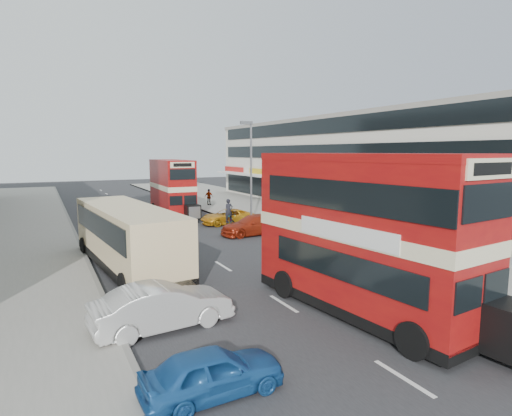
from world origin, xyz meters
TOP-DOWN VIEW (x-y plane):
  - ground at (0.00, 0.00)m, footprint 160.00×160.00m
  - road_surface at (0.00, 20.00)m, footprint 12.00×90.00m
  - pavement_right at (12.00, 20.00)m, footprint 12.00×90.00m
  - kerb_left at (-6.10, 20.00)m, footprint 0.20×90.00m
  - kerb_right at (6.10, 20.00)m, footprint 0.20×90.00m
  - commercial_row at (19.95, 22.00)m, footprint 9.90×46.20m
  - street_lamp at (6.52, 18.00)m, footprint 1.00×0.20m
  - bus_main at (2.04, -0.06)m, footprint 3.71×10.17m
  - bus_second at (2.50, 25.82)m, footprint 2.77×9.01m
  - coach at (-4.36, 9.94)m, footprint 3.75×11.13m
  - car_left_near at (-4.65, -2.46)m, footprint 3.53×1.50m
  - car_left_front at (-4.71, 1.88)m, footprint 4.72×2.01m
  - car_right_a at (5.13, 14.64)m, footprint 4.90×2.13m
  - car_right_b at (5.19, 19.47)m, footprint 4.39×2.08m
  - pedestrian_near at (8.49, 13.00)m, footprint 0.80×0.67m
  - pedestrian_far at (7.94, 30.89)m, footprint 1.03×0.52m
  - cyclist at (4.77, 18.21)m, footprint 0.82×1.91m

SIDE VIEW (x-z plane):
  - ground at x=0.00m, z-range 0.00..0.00m
  - road_surface at x=0.00m, z-range 0.00..0.01m
  - pavement_right at x=12.00m, z-range 0.00..0.15m
  - kerb_left at x=-6.10m, z-range -0.01..0.15m
  - kerb_right at x=6.10m, z-range -0.01..0.15m
  - car_left_near at x=-4.65m, z-range 0.00..1.19m
  - car_right_b at x=5.19m, z-range 0.00..1.21m
  - car_right_a at x=5.13m, z-range 0.00..1.40m
  - cyclist at x=4.77m, z-range -0.36..1.84m
  - car_left_front at x=-4.71m, z-range 0.00..1.51m
  - pedestrian_far at x=7.94m, z-range 0.15..1.85m
  - pedestrian_near at x=8.49m, z-range 0.15..2.03m
  - coach at x=-4.36m, z-range 0.26..3.15m
  - bus_second at x=2.50m, z-range 0.13..5.05m
  - bus_main at x=2.04m, z-range 0.15..5.70m
  - commercial_row at x=19.95m, z-range 0.05..9.35m
  - street_lamp at x=6.52m, z-range 0.72..8.85m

